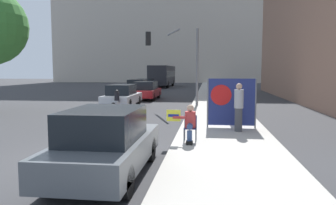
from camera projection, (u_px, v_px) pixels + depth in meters
name	position (u px, v px, depth m)	size (l,w,h in m)	color
ground_plane	(87.00, 159.00, 8.79)	(160.00, 160.00, 0.00)	#38383A
sidewalk_curb	(216.00, 103.00, 23.14)	(3.36, 90.00, 0.12)	#B7B2A8
seated_protester	(189.00, 122.00, 10.34)	(0.95, 0.77, 1.18)	#474C56
jogger_on_sidewalk	(239.00, 107.00, 12.07)	(0.34, 0.34, 1.79)	#424247
pedestrian_behind	(233.00, 104.00, 14.28)	(0.34, 0.34, 1.60)	black
protest_banner	(231.00, 102.00, 12.82)	(1.91, 0.06, 1.94)	slate
traffic_light_pole	(178.00, 52.00, 20.93)	(3.31, 3.08, 4.96)	slate
parked_car_curbside	(106.00, 143.00, 7.31)	(1.73, 4.11, 1.55)	#565B60
car_on_road_nearest	(122.00, 96.00, 21.27)	(1.74, 4.37, 1.47)	silver
car_on_road_midblock	(146.00, 91.00, 26.72)	(1.81, 4.60, 1.49)	maroon
car_on_road_distant	(138.00, 87.00, 32.07)	(1.81, 4.33, 1.50)	black
car_on_road_far_lane	(146.00, 85.00, 38.67)	(1.87, 4.62, 1.41)	silver
city_bus_on_road	(163.00, 75.00, 47.29)	(2.57, 10.83, 3.03)	#232328
motorcycle_on_road	(117.00, 102.00, 19.00)	(0.28, 2.18, 1.27)	silver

